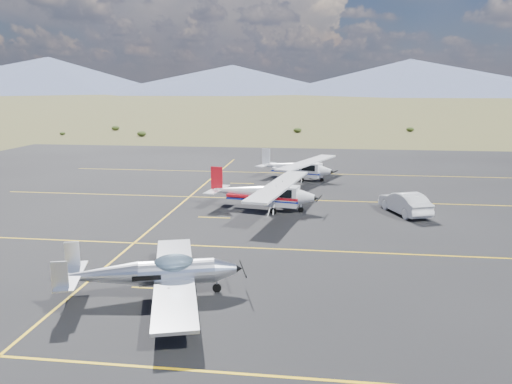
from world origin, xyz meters
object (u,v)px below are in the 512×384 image
(aircraft_cessna, at_px, (264,192))
(aircraft_plain, at_px, (297,167))
(aircraft_low_wing, at_px, (156,273))
(sedan, at_px, (405,203))

(aircraft_cessna, height_order, aircraft_plain, aircraft_cessna)
(aircraft_cessna, bearing_deg, aircraft_low_wing, -89.70)
(aircraft_plain, distance_m, sedan, 13.14)
(aircraft_cessna, bearing_deg, sedan, 10.73)
(aircraft_low_wing, distance_m, sedan, 18.17)
(aircraft_low_wing, relative_size, sedan, 2.14)
(aircraft_plain, bearing_deg, sedan, -34.52)
(aircraft_cessna, relative_size, sedan, 2.48)
(aircraft_low_wing, relative_size, aircraft_plain, 0.95)
(aircraft_low_wing, distance_m, aircraft_cessna, 14.31)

